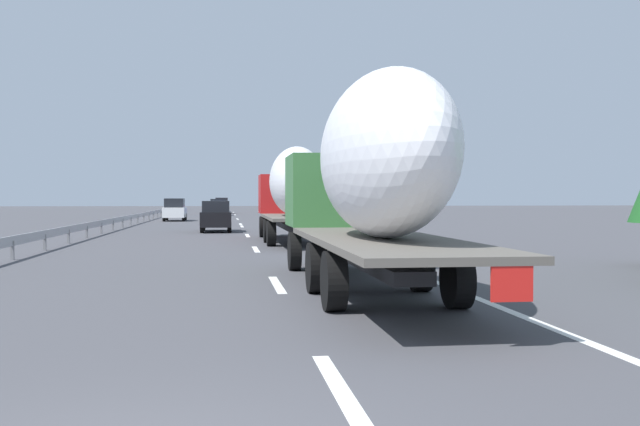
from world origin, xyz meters
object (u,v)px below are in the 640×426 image
Objects in this scene: car_red_compact at (222,206)px; car_black_suv at (216,216)px; car_white_van at (175,210)px; truck_lead at (293,189)px; car_blue_sedan at (218,207)px; truck_trailing at (370,174)px; road_sign at (302,192)px.

car_red_compact is 50.14m from car_black_suv.
truck_lead is at bearing -166.88° from car_white_van.
truck_lead reaches higher than car_red_compact.
car_black_suv is (-20.17, -3.70, -0.05)m from car_white_van.
car_white_van reaches higher than car_black_suv.
car_blue_sedan is at bearing 4.31° from truck_lead.
car_white_van is at bearing 169.65° from car_blue_sedan.
truck_trailing is 3.72× the size of road_sign.
truck_trailing is at bearing -171.40° from car_white_van.
truck_lead is 2.66× the size of car_white_van.
truck_trailing is 3.08× the size of car_blue_sedan.
truck_trailing is 66.37m from car_blue_sedan.
car_black_suv is 16.37m from road_sign.
car_red_compact is 35.84m from road_sign.
truck_lead is 2.96× the size of car_red_compact.
car_black_suv is at bearing 7.25° from truck_trailing.
car_blue_sedan is at bearing 178.08° from car_red_compact.
truck_trailing is at bearing -176.77° from car_blue_sedan.
car_blue_sedan is 38.98m from car_black_suv.
truck_trailing is at bearing 175.80° from road_sign.
truck_trailing reaches higher than car_white_van.
car_black_suv is 1.28× the size of road_sign.
car_blue_sedan reaches higher than car_black_suv.
road_sign is at bearing -117.05° from car_white_van.
car_white_van is 1.31× the size of road_sign.
road_sign is at bearing -169.61° from car_red_compact.
truck_lead is at bearing -175.69° from car_blue_sedan.
truck_lead is 31.63m from car_white_van.
car_white_van is 1.11× the size of car_red_compact.
car_blue_sedan is 25.06m from road_sign.
truck_lead reaches higher than car_blue_sedan.
car_blue_sedan is 0.95× the size of car_black_suv.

